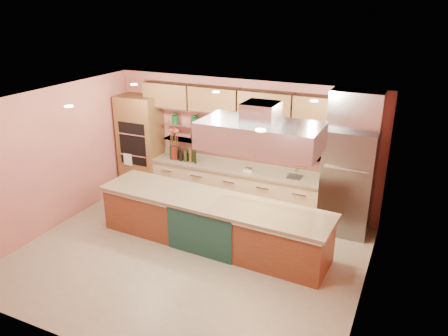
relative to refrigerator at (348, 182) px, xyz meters
The scene contains 21 objects.
floor 3.35m from the refrigerator, 137.68° to the right, with size 6.00×5.00×0.02m, color #9D9377.
ceiling 3.63m from the refrigerator, 137.68° to the right, with size 6.00×5.00×0.02m, color black.
wall_back 2.40m from the refrigerator, behind, with size 6.00×0.04×2.80m, color #BE6759.
wall_front 5.21m from the refrigerator, 116.86° to the right, with size 6.00×0.04×2.80m, color #BE6759.
wall_left 5.77m from the refrigerator, 158.20° to the right, with size 0.04×5.00×2.80m, color #BE6759.
wall_right 2.26m from the refrigerator, 73.10° to the right, with size 0.04×5.00×2.80m, color #BE6759.
oven_stack 4.80m from the refrigerator, behind, with size 0.95×0.64×2.30m, color brown.
refrigerator is the anchor object (origin of this frame).
back_counter 2.47m from the refrigerator, behind, with size 3.84×0.64×0.93m, color tan.
wall_shelf_lower 2.43m from the refrigerator, behind, with size 3.60×0.26×0.03m, color silver.
wall_shelf_upper 2.50m from the refrigerator, behind, with size 3.60×0.26×0.03m, color silver.
upper_cabinets 2.69m from the refrigerator, behind, with size 4.60×0.36×0.55m, color brown.
range_hood 2.33m from the refrigerator, 128.93° to the right, with size 2.00×1.00×0.45m, color silver.
ceiling_downlights 3.50m from the refrigerator, 140.46° to the right, with size 4.00×2.80×0.02m, color #FFE5A5.
island 2.72m from the refrigerator, 144.22° to the right, with size 4.39×0.95×0.92m, color brown.
flower_vase 3.87m from the refrigerator, behind, with size 0.17×0.17×0.31m, color maroon.
oil_bottle_cluster 3.62m from the refrigerator, behind, with size 0.74×0.21×0.24m, color black.
kitchen_scale 2.06m from the refrigerator, behind, with size 0.18×0.13×0.10m, color silver.
bar_faucet 1.03m from the refrigerator, behind, with size 0.03×0.03×0.20m, color silver.
copper_kettle 3.35m from the refrigerator, behind, with size 0.17×0.17×0.13m, color #D65131.
green_canister 3.10m from the refrigerator, behind, with size 0.15×0.15×0.18m, color #0E431A.
Camera 1 is at (3.44, -5.88, 4.32)m, focal length 35.00 mm.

